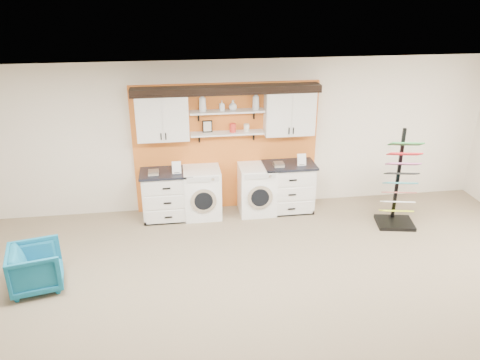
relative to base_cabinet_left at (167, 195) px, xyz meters
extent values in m
plane|color=#88755C|center=(1.13, -3.64, -0.46)|extent=(10.00, 10.00, 0.00)
plane|color=white|center=(1.13, -3.64, 2.34)|extent=(10.00, 10.00, 0.00)
plane|color=silver|center=(1.13, 0.36, 0.94)|extent=(10.00, 0.00, 10.00)
cube|color=orange|center=(1.13, 0.32, 0.74)|extent=(3.40, 0.07, 2.40)
cube|color=silver|center=(0.00, 0.16, 1.42)|extent=(0.90, 0.34, 0.84)
cube|color=silver|center=(-0.22, -0.02, 1.42)|extent=(0.42, 0.01, 0.78)
cube|color=silver|center=(0.22, -0.02, 1.42)|extent=(0.42, 0.01, 0.78)
cube|color=silver|center=(2.26, 0.16, 1.42)|extent=(0.90, 0.34, 0.84)
cube|color=silver|center=(2.04, -0.02, 1.42)|extent=(0.42, 0.01, 0.78)
cube|color=silver|center=(2.48, -0.02, 1.42)|extent=(0.42, 0.01, 0.78)
cube|color=silver|center=(1.13, 0.16, 1.07)|extent=(1.32, 0.28, 0.03)
cube|color=silver|center=(1.13, 0.16, 1.47)|extent=(1.32, 0.28, 0.03)
cube|color=black|center=(1.13, 0.18, 1.87)|extent=(3.30, 0.40, 0.10)
cube|color=black|center=(1.13, -0.01, 1.81)|extent=(3.30, 0.04, 0.04)
cube|color=black|center=(0.78, 0.21, 1.20)|extent=(0.18, 0.02, 0.22)
cube|color=beige|center=(0.78, 0.20, 1.20)|extent=(0.14, 0.01, 0.18)
cylinder|color=red|center=(1.23, 0.16, 1.17)|extent=(0.11, 0.11, 0.16)
cylinder|color=silver|center=(1.48, 0.16, 1.16)|extent=(0.10, 0.10, 0.14)
cube|color=silver|center=(0.00, 0.01, -0.02)|extent=(0.87, 0.60, 0.87)
cube|color=black|center=(0.00, -0.26, -0.42)|extent=(0.87, 0.06, 0.07)
cube|color=black|center=(0.00, 0.01, 0.44)|extent=(0.93, 0.66, 0.04)
cube|color=silver|center=(0.00, -0.30, 0.26)|extent=(0.80, 0.02, 0.24)
cube|color=silver|center=(0.00, -0.30, -0.02)|extent=(0.80, 0.02, 0.24)
cube|color=silver|center=(0.00, -0.30, -0.30)|extent=(0.80, 0.02, 0.24)
cube|color=silver|center=(2.26, 0.01, -0.01)|extent=(0.90, 0.60, 0.90)
cube|color=black|center=(2.26, -0.26, -0.42)|extent=(0.90, 0.06, 0.07)
cube|color=black|center=(2.26, 0.01, 0.46)|extent=(0.96, 0.66, 0.04)
cube|color=silver|center=(2.26, -0.30, 0.28)|extent=(0.82, 0.02, 0.25)
cube|color=silver|center=(2.26, -0.30, -0.01)|extent=(0.82, 0.02, 0.25)
cube|color=silver|center=(2.26, -0.30, -0.30)|extent=(0.82, 0.02, 0.25)
cube|color=white|center=(0.64, 0.01, 0.01)|extent=(0.66, 0.66, 0.92)
cube|color=silver|center=(0.64, -0.33, 0.40)|extent=(0.56, 0.02, 0.10)
cylinder|color=silver|center=(0.64, -0.33, -0.01)|extent=(0.47, 0.05, 0.47)
cylinder|color=black|center=(0.64, -0.35, -0.01)|extent=(0.33, 0.03, 0.33)
cube|color=white|center=(1.66, 0.01, 0.01)|extent=(0.66, 0.66, 0.92)
cube|color=silver|center=(1.66, -0.33, 0.40)|extent=(0.56, 0.02, 0.10)
cylinder|color=silver|center=(1.66, -0.33, -0.01)|extent=(0.47, 0.05, 0.47)
cylinder|color=black|center=(1.66, -0.35, -0.01)|extent=(0.33, 0.03, 0.33)
cube|color=black|center=(4.03, -0.87, -0.42)|extent=(0.73, 0.64, 0.06)
cube|color=black|center=(4.07, -0.68, 0.44)|extent=(0.06, 0.06, 1.69)
cube|color=#E4FF1A|center=(4.04, -0.85, -0.19)|extent=(0.58, 0.39, 0.15)
cube|color=white|center=(4.04, -0.85, -0.01)|extent=(0.58, 0.39, 0.15)
cube|color=#99493F|center=(4.04, -0.85, 0.17)|extent=(0.58, 0.39, 0.15)
cube|color=teal|center=(4.04, -0.85, 0.35)|extent=(0.58, 0.39, 0.15)
cube|color=black|center=(4.04, -0.85, 0.53)|extent=(0.58, 0.39, 0.15)
cube|color=#C3569D|center=(4.04, -0.85, 0.71)|extent=(0.58, 0.39, 0.15)
cube|color=red|center=(4.04, -0.85, 0.89)|extent=(0.58, 0.39, 0.15)
cube|color=#227D34|center=(4.04, -0.85, 1.07)|extent=(0.58, 0.39, 0.15)
imported|color=#106388|center=(-1.85, -1.90, -0.14)|extent=(0.83, 0.82, 0.64)
imported|color=silver|center=(0.70, 0.16, 1.66)|extent=(0.18, 0.18, 0.33)
imported|color=silver|center=(1.04, 0.16, 1.58)|extent=(0.09, 0.09, 0.18)
imported|color=silver|center=(1.23, 0.16, 1.58)|extent=(0.20, 0.20, 0.18)
imported|color=silver|center=(1.64, 0.16, 1.65)|extent=(0.13, 0.13, 0.33)
camera|label=1|loc=(0.21, -7.84, 3.60)|focal=35.00mm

